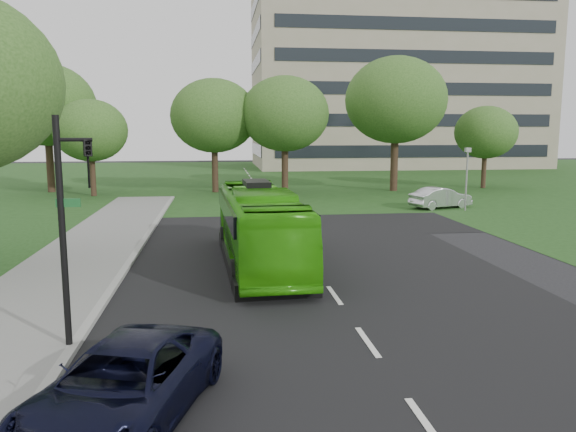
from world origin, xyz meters
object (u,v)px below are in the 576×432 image
Objects in this scene: tree_park_b at (214,116)px; tree_park_c at (285,114)px; tree_park_d at (396,100)px; sedan at (441,198)px; traffic_light at (69,215)px; tree_park_a at (91,131)px; bus at (260,227)px; tree_park_f at (46,105)px; office_building at (394,79)px; camera_pole at (467,170)px; suv at (123,385)px; tree_park_e at (486,132)px.

tree_park_c reaches higher than tree_park_b.
tree_park_d is (15.36, -0.78, 1.33)m from tree_park_b.
tree_park_b reaches higher than sedan.
traffic_light is (-18.54, -33.67, -4.47)m from tree_park_d.
tree_park_b is 5.95m from tree_park_c.
bus is at bearing -65.16° from tree_park_a.
tree_park_b reaches higher than tree_park_a.
tree_park_f reaches higher than tree_park_b.
tree_park_c is at bearing -14.12° from tree_park_b.
tree_park_a is at bearing -179.31° from tree_park_c.
tree_park_f is at bearing 81.39° from traffic_light.
tree_park_b is (-25.80, -33.08, -6.11)m from office_building.
office_building reaches higher than tree_park_d.
bus is 2.62× the size of camera_pole.
traffic_light is at bearing 132.29° from suv.
tree_park_c reaches higher than traffic_light.
tree_park_f is at bearing 147.18° from camera_pole.
office_building is at bearing 52.05° from tree_park_b.
tree_park_b is 21.25m from camera_pole.
camera_pole is at bearing -85.88° from tree_park_d.
tree_park_c is (-20.02, -34.53, -5.98)m from office_building.
office_building is 42.39m from tree_park_b.
tree_park_d is 41.53m from suv.
sedan is at bearing 75.10° from suv.
bus is (-3.95, -24.93, -5.03)m from tree_park_c.
sedan is (15.09, -11.88, -5.68)m from tree_park_b.
tree_park_b is 20.02m from sedan.
bus reaches higher than sedan.
office_building is at bearing -32.10° from sedan.
tree_park_f reaches higher than traffic_light.
camera_pole is (25.89, -11.54, -2.54)m from tree_park_a.
tree_park_a reaches higher than suv.
tree_park_f is 2.49× the size of sedan.
tree_park_f reaches higher than suv.
bus is at bearing -86.06° from tree_park_b.
tree_park_d reaches higher than tree_park_b.
tree_park_a is at bearing -135.58° from office_building.
traffic_light is at bearing -138.82° from camera_pole.
traffic_light is (6.45, -32.82, -1.92)m from tree_park_a.
tree_park_d is (-10.44, -33.86, -4.78)m from office_building.
office_building reaches higher than bus.
suv is (-25.68, -38.56, -4.30)m from tree_park_e.
office_building is 7.86× the size of suv.
suv is at bearing -131.90° from camera_pole.
camera_pole is at bearing -48.21° from tree_park_c.
traffic_light reaches higher than suv.
tree_park_d reaches higher than sedan.
office_building is 47.70m from sedan.
tree_park_e is at bearing 5.98° from tree_park_c.
tree_park_a is 0.67× the size of tree_park_d.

